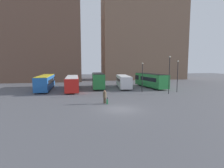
# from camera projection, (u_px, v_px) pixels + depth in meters

# --- Properties ---
(ground_plane) EXTENTS (160.00, 160.00, 0.00)m
(ground_plane) POSITION_uv_depth(u_px,v_px,m) (120.00, 109.00, 20.26)
(ground_plane) COLOR #56565B
(building_block_left) EXTENTS (27.75, 16.87, 26.63)m
(building_block_left) POSITION_uv_depth(u_px,v_px,m) (37.00, 40.00, 56.97)
(building_block_left) COLOR brown
(building_block_left) RESTS_ON ground_plane
(building_block_right) EXTENTS (29.97, 10.18, 41.38)m
(building_block_right) POSITION_uv_depth(u_px,v_px,m) (144.00, 22.00, 62.93)
(building_block_right) COLOR #7F604C
(building_block_right) RESTS_ON ground_plane
(bus_0) EXTENTS (2.81, 12.54, 2.96)m
(bus_0) POSITION_uv_depth(u_px,v_px,m) (46.00, 82.00, 36.47)
(bus_0) COLOR #1E56A3
(bus_0) RESTS_ON ground_plane
(bus_1) EXTENTS (2.68, 12.38, 2.78)m
(bus_1) POSITION_uv_depth(u_px,v_px,m) (72.00, 83.00, 35.98)
(bus_1) COLOR red
(bus_1) RESTS_ON ground_plane
(bus_2) EXTENTS (3.02, 9.56, 3.32)m
(bus_2) POSITION_uv_depth(u_px,v_px,m) (98.00, 80.00, 38.81)
(bus_2) COLOR #237A38
(bus_2) RESTS_ON ground_plane
(bus_3) EXTENTS (3.69, 10.37, 2.77)m
(bus_3) POSITION_uv_depth(u_px,v_px,m) (123.00, 81.00, 39.60)
(bus_3) COLOR silver
(bus_3) RESTS_ON ground_plane
(bus_4) EXTENTS (3.66, 11.53, 3.18)m
(bus_4) POSITION_uv_depth(u_px,v_px,m) (150.00, 80.00, 40.00)
(bus_4) COLOR #237A38
(bus_4) RESTS_ON ground_plane
(traveler) EXTENTS (0.47, 0.47, 1.78)m
(traveler) POSITION_uv_depth(u_px,v_px,m) (105.00, 96.00, 23.25)
(traveler) COLOR #4C3828
(traveler) RESTS_ON ground_plane
(suitcase) EXTENTS (0.18, 0.34, 0.92)m
(suitcase) POSITION_uv_depth(u_px,v_px,m) (107.00, 102.00, 22.94)
(suitcase) COLOR #28844C
(suitcase) RESTS_ON ground_plane
(lamp_post_0) EXTENTS (0.28, 0.28, 5.98)m
(lamp_post_0) POSITION_uv_depth(u_px,v_px,m) (178.00, 74.00, 32.78)
(lamp_post_0) COLOR black
(lamp_post_0) RESTS_ON ground_plane
(lamp_post_1) EXTENTS (0.28, 0.28, 6.69)m
(lamp_post_1) POSITION_uv_depth(u_px,v_px,m) (169.00, 72.00, 30.64)
(lamp_post_1) COLOR black
(lamp_post_1) RESTS_ON ground_plane
(lamp_post_2) EXTENTS (0.28, 0.28, 5.57)m
(lamp_post_2) POSITION_uv_depth(u_px,v_px,m) (142.00, 75.00, 32.54)
(lamp_post_2) COLOR black
(lamp_post_2) RESTS_ON ground_plane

